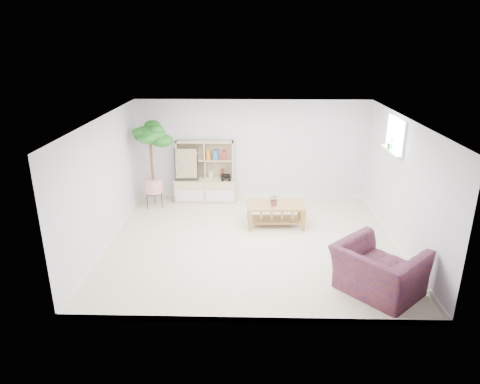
{
  "coord_description": "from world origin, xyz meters",
  "views": [
    {
      "loc": [
        -0.04,
        -7.47,
        3.74
      ],
      "look_at": [
        -0.24,
        0.28,
        0.93
      ],
      "focal_mm": 32.0,
      "sensor_mm": 36.0,
      "label": 1
    }
  ],
  "objects_px": {
    "storage_unit": "(205,172)",
    "armchair": "(379,267)",
    "floor_tree": "(152,166)",
    "coffee_table": "(275,215)"
  },
  "relations": [
    {
      "from": "floor_tree",
      "to": "armchair",
      "type": "height_order",
      "value": "floor_tree"
    },
    {
      "from": "storage_unit",
      "to": "coffee_table",
      "type": "xyz_separation_m",
      "value": [
        1.62,
        -1.42,
        -0.49
      ]
    },
    {
      "from": "storage_unit",
      "to": "armchair",
      "type": "xyz_separation_m",
      "value": [
        3.05,
        -3.93,
        -0.28
      ]
    },
    {
      "from": "floor_tree",
      "to": "storage_unit",
      "type": "bearing_deg",
      "value": 21.71
    },
    {
      "from": "storage_unit",
      "to": "floor_tree",
      "type": "bearing_deg",
      "value": -158.29
    },
    {
      "from": "storage_unit",
      "to": "armchair",
      "type": "distance_m",
      "value": 4.99
    },
    {
      "from": "coffee_table",
      "to": "armchair",
      "type": "xyz_separation_m",
      "value": [
        1.44,
        -2.51,
        0.21
      ]
    },
    {
      "from": "storage_unit",
      "to": "armchair",
      "type": "bearing_deg",
      "value": -52.15
    },
    {
      "from": "storage_unit",
      "to": "coffee_table",
      "type": "bearing_deg",
      "value": -41.35
    },
    {
      "from": "storage_unit",
      "to": "coffee_table",
      "type": "height_order",
      "value": "storage_unit"
    }
  ]
}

